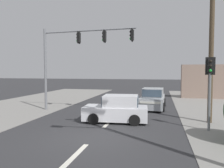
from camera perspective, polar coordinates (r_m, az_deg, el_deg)
name	(u,v)px	position (r m, az deg, el deg)	size (l,w,h in m)	color
ground_plane	(93,138)	(9.71, -5.10, -13.96)	(140.00, 140.00, 0.00)	#303033
lane_dash_near	(75,156)	(7.94, -9.74, -18.01)	(0.20, 2.40, 0.01)	silver
lane_dash_mid	(109,122)	(12.50, -0.83, -9.99)	(0.20, 2.40, 0.01)	silver
lane_dash_far	(124,108)	(17.31, 3.06, -6.25)	(0.20, 2.40, 0.01)	silver
utility_pole_midground_right	(211,41)	(13.34, 24.54, 10.11)	(1.80, 0.26, 8.59)	#4C3D2B
traffic_signal_mast	(74,51)	(15.86, -9.78, 8.60)	(6.88, 0.70, 6.00)	slate
pedestal_signal_right_kerb	(210,81)	(11.38, 24.21, 0.68)	(0.44, 0.30, 3.56)	slate
hatchback_receding_far	(117,110)	(12.53, 1.30, -6.70)	(3.74, 1.99, 1.53)	silver
sedan_kerbside_parked	(153,99)	(17.43, 10.59, -3.91)	(2.03, 4.31, 1.56)	#A3A8AD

